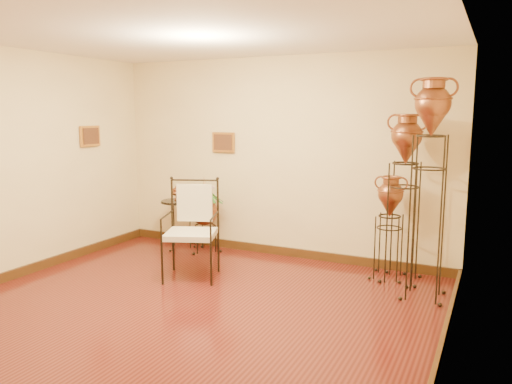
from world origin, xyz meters
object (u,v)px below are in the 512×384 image
at_px(amphora_tall, 428,188).
at_px(side_table, 179,223).
at_px(amphora_mid, 404,197).
at_px(armchair, 191,230).
at_px(planter_urn, 205,209).

distance_m(amphora_tall, side_table, 3.75).
distance_m(amphora_tall, amphora_mid, 0.60).
bearing_deg(amphora_tall, amphora_mid, 124.79).
xyz_separation_m(amphora_tall, side_table, (-3.61, 0.52, -0.85)).
bearing_deg(armchair, amphora_mid, 2.54).
height_order(amphora_mid, armchair, amphora_mid).
bearing_deg(side_table, planter_urn, -0.11).
relative_size(amphora_tall, amphora_mid, 1.18).
bearing_deg(side_table, amphora_mid, -0.95).
height_order(amphora_mid, side_table, amphora_mid).
bearing_deg(side_table, amphora_tall, -8.23).
xyz_separation_m(planter_urn, armchair, (0.47, -1.09, -0.04)).
relative_size(amphora_mid, side_table, 2.21).
distance_m(planter_urn, side_table, 0.53).
relative_size(amphora_tall, side_table, 2.62).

